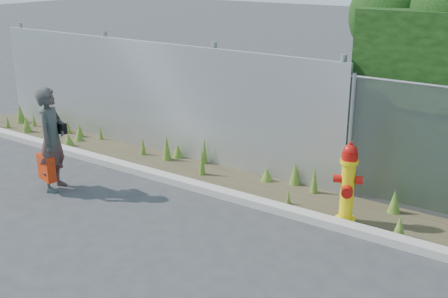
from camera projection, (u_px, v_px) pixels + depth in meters
ground at (183, 251)px, 7.52m from camera, size 80.00×80.00×0.00m
curb at (254, 202)px, 8.91m from camera, size 16.00×0.22×0.12m
weed_strip at (282, 184)px, 9.38m from camera, size 16.00×1.31×0.54m
corrugated_fence at (149, 96)px, 11.26m from camera, size 8.50×0.21×2.30m
fire_hydrant at (347, 184)px, 8.16m from camera, size 0.42×0.38×1.25m
woman at (52, 139)px, 9.29m from camera, size 0.65×0.76×1.77m
red_tote_bag at (46, 168)px, 9.35m from camera, size 0.40×0.15×0.52m
black_shoulder_bag at (60, 128)px, 9.34m from camera, size 0.24×0.10×0.18m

